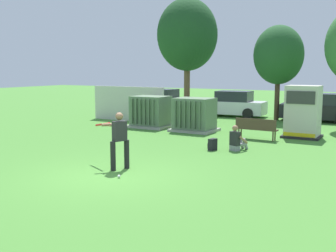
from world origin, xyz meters
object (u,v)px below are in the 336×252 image
(transformer_west, at_px, (151,112))
(seated_spectator, at_px, (237,140))
(park_bench, at_px, (256,127))
(parked_car_left_of_center, at_px, (232,105))
(transformer_mid_west, at_px, (194,115))
(parked_car_right_of_center, at_px, (319,108))
(sports_ball, at_px, (119,176))
(parked_car_leftmost, at_px, (160,101))
(generator_enclosure, at_px, (303,112))
(backpack, at_px, (212,145))
(batter, at_px, (119,137))

(transformer_west, distance_m, seated_spectator, 7.10)
(park_bench, xyz_separation_m, parked_car_left_of_center, (-4.06, 7.76, 0.22))
(transformer_mid_west, bearing_deg, seated_spectator, -45.35)
(park_bench, bearing_deg, parked_car_right_of_center, 81.11)
(sports_ball, bearing_deg, transformer_mid_west, 102.79)
(park_bench, relative_size, parked_car_leftmost, 0.42)
(generator_enclosure, distance_m, backpack, 5.26)
(transformer_mid_west, bearing_deg, backpack, -55.75)
(batter, height_order, seated_spectator, batter)
(transformer_mid_west, xyz_separation_m, parked_car_right_of_center, (4.61, 6.94, -0.04))
(park_bench, distance_m, parked_car_left_of_center, 8.76)
(transformer_mid_west, xyz_separation_m, batter, (1.41, -8.06, 0.19))
(seated_spectator, xyz_separation_m, parked_car_left_of_center, (-4.17, 10.41, 0.38))
(sports_ball, relative_size, parked_car_right_of_center, 0.02)
(park_bench, xyz_separation_m, sports_ball, (-1.36, -8.02, -0.49))
(generator_enclosure, bearing_deg, batter, -112.20)
(transformer_mid_west, height_order, batter, batter)
(backpack, bearing_deg, park_bench, 77.32)
(park_bench, distance_m, batter, 7.46)
(transformer_west, height_order, transformer_mid_west, same)
(transformer_mid_west, distance_m, sports_ball, 9.16)
(generator_enclosure, relative_size, backpack, 5.23)
(transformer_mid_west, distance_m, park_bench, 3.51)
(transformer_mid_west, height_order, seated_spectator, transformer_mid_west)
(batter, bearing_deg, transformer_mid_west, 99.91)
(generator_enclosure, distance_m, parked_car_right_of_center, 6.28)
(transformer_west, height_order, seated_spectator, transformer_west)
(parked_car_right_of_center, bearing_deg, generator_enclosure, -86.61)
(transformer_west, distance_m, parked_car_right_of_center, 9.92)
(backpack, distance_m, parked_car_right_of_center, 11.08)
(park_bench, bearing_deg, transformer_west, 170.56)
(park_bench, bearing_deg, transformer_mid_west, 165.34)
(sports_ball, bearing_deg, parked_car_right_of_center, 80.73)
(transformer_west, xyz_separation_m, parked_car_leftmost, (-3.47, 6.71, -0.04))
(transformer_west, relative_size, parked_car_right_of_center, 0.49)
(generator_enclosure, relative_size, sports_ball, 25.56)
(transformer_west, bearing_deg, parked_car_leftmost, 117.35)
(park_bench, height_order, parked_car_leftmost, parked_car_leftmost)
(backpack, distance_m, parked_car_leftmost, 13.89)
(sports_ball, xyz_separation_m, seated_spectator, (1.47, 5.37, 0.33))
(backpack, bearing_deg, seated_spectator, 27.57)
(transformer_mid_west, relative_size, backpack, 4.77)
(backpack, xyz_separation_m, parked_car_leftmost, (-8.75, 10.78, 0.54))
(transformer_mid_west, relative_size, seated_spectator, 2.18)
(sports_ball, height_order, parked_car_right_of_center, parked_car_right_of_center)
(park_bench, distance_m, parked_car_leftmost, 12.19)
(generator_enclosure, height_order, sports_ball, generator_enclosure)
(generator_enclosure, height_order, parked_car_leftmost, generator_enclosure)
(sports_ball, distance_m, backpack, 5.00)
(sports_ball, relative_size, seated_spectator, 0.09)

